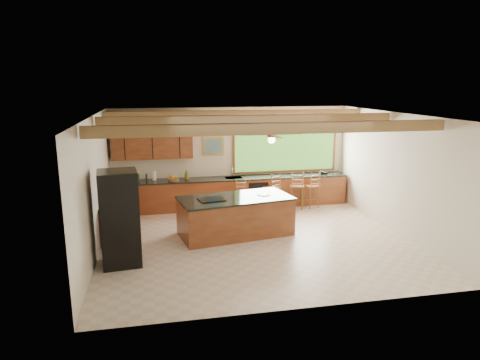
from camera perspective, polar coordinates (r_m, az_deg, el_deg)
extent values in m
plane|color=beige|center=(10.40, 2.08, -8.06)|extent=(7.20, 7.20, 0.00)
cube|color=beige|center=(13.08, -1.16, 3.11)|extent=(7.20, 0.04, 3.00)
cube|color=beige|center=(6.96, 8.39, -5.79)|extent=(7.20, 0.04, 3.00)
cube|color=beige|center=(9.79, -18.82, -0.89)|extent=(0.04, 6.50, 3.00)
cube|color=beige|center=(11.34, 20.14, 0.81)|extent=(0.04, 6.50, 3.00)
cube|color=#9A6D4D|center=(9.74, 2.22, 8.66)|extent=(7.20, 6.50, 0.04)
cube|color=olive|center=(8.21, 4.83, 6.88)|extent=(7.10, 0.15, 0.22)
cube|color=olive|center=(10.24, 1.55, 8.08)|extent=(7.10, 0.15, 0.22)
cube|color=olive|center=(11.99, -0.38, 8.78)|extent=(7.10, 0.15, 0.22)
cube|color=brown|center=(12.64, -11.59, 4.34)|extent=(2.30, 0.35, 0.70)
cube|color=white|center=(12.49, -11.71, 7.02)|extent=(2.60, 0.50, 0.48)
cylinder|color=#FFEABF|center=(12.54, -14.88, 5.82)|extent=(0.10, 0.10, 0.01)
cylinder|color=#FFEABF|center=(12.53, -8.45, 6.10)|extent=(0.10, 0.10, 0.01)
cube|color=#61AC3D|center=(13.43, 6.04, 4.03)|extent=(3.20, 0.04, 1.30)
cube|color=#AF8E35|center=(12.92, -3.55, 4.53)|extent=(0.64, 0.03, 0.54)
cube|color=#396654|center=(12.90, -3.54, 4.52)|extent=(0.54, 0.01, 0.44)
cube|color=brown|center=(12.98, -0.87, -1.76)|extent=(7.00, 0.65, 0.88)
cube|color=black|center=(12.87, -0.88, 0.23)|extent=(7.04, 0.69, 0.04)
cube|color=brown|center=(11.32, -15.88, -4.45)|extent=(0.65, 2.35, 0.88)
cube|color=black|center=(11.20, -16.02, -2.20)|extent=(0.69, 2.39, 0.04)
cube|color=black|center=(12.81, 2.48, -2.05)|extent=(0.60, 0.02, 0.78)
cube|color=silver|center=(12.87, -0.88, 0.25)|extent=(0.50, 0.38, 0.03)
cylinder|color=silver|center=(13.03, -1.04, 1.14)|extent=(0.03, 0.03, 0.30)
cylinder|color=silver|center=(12.91, -0.96, 1.62)|extent=(0.03, 0.20, 0.03)
cylinder|color=white|center=(12.68, -11.40, 0.55)|extent=(0.12, 0.12, 0.29)
cylinder|color=#1C3A17|center=(12.69, -13.39, 0.30)|extent=(0.06, 0.06, 0.22)
cylinder|color=#1C3A17|center=(12.82, -12.37, 0.40)|extent=(0.05, 0.05, 0.19)
cube|color=black|center=(13.64, 11.11, 0.99)|extent=(0.24, 0.20, 0.09)
cube|color=brown|center=(10.66, -0.62, -4.92)|extent=(2.88, 1.70, 0.91)
cube|color=black|center=(10.52, -0.63, -2.44)|extent=(2.92, 1.74, 0.04)
cube|color=black|center=(10.32, -3.84, -2.60)|extent=(0.68, 0.58, 0.02)
cylinder|color=white|center=(10.80, 3.21, -1.91)|extent=(0.33, 0.33, 0.02)
cube|color=black|center=(9.14, -15.74, -4.93)|extent=(0.85, 0.83, 1.99)
cube|color=silver|center=(9.11, -13.31, -4.84)|extent=(0.03, 0.06, 1.83)
cube|color=brown|center=(12.52, -0.04, -1.60)|extent=(0.36, 0.36, 0.04)
cylinder|color=brown|center=(12.45, -0.54, -3.13)|extent=(0.03, 0.03, 0.57)
cylinder|color=brown|center=(12.50, 0.70, -3.07)|extent=(0.03, 0.03, 0.57)
cylinder|color=brown|center=(12.71, -0.77, -2.80)|extent=(0.03, 0.03, 0.57)
cylinder|color=brown|center=(12.76, 0.45, -2.74)|extent=(0.03, 0.03, 0.57)
cube|color=brown|center=(13.11, 9.52, -0.75)|extent=(0.49, 0.49, 0.04)
cylinder|color=brown|center=(12.99, 9.06, -2.42)|extent=(0.04, 0.04, 0.65)
cylinder|color=brown|center=(13.10, 10.36, -2.34)|extent=(0.04, 0.04, 0.65)
cylinder|color=brown|center=(13.28, 8.59, -2.08)|extent=(0.04, 0.04, 0.65)
cylinder|color=brown|center=(13.39, 9.86, -2.00)|extent=(0.04, 0.04, 0.65)
cube|color=brown|center=(12.72, 4.30, -0.99)|extent=(0.52, 0.52, 0.04)
cylinder|color=brown|center=(12.62, 3.77, -2.73)|extent=(0.04, 0.04, 0.66)
cylinder|color=brown|center=(12.71, 5.15, -2.65)|extent=(0.04, 0.04, 0.66)
cylinder|color=brown|center=(12.92, 3.41, -2.36)|extent=(0.04, 0.04, 0.66)
cylinder|color=brown|center=(13.00, 4.76, -2.29)|extent=(0.04, 0.04, 0.66)
cube|color=brown|center=(12.95, 7.61, -0.78)|extent=(0.50, 0.50, 0.04)
cylinder|color=brown|center=(12.84, 7.11, -2.51)|extent=(0.04, 0.04, 0.67)
cylinder|color=brown|center=(12.94, 8.47, -2.43)|extent=(0.04, 0.04, 0.67)
cylinder|color=brown|center=(13.13, 6.67, -2.15)|extent=(0.04, 0.04, 0.67)
cylinder|color=brown|center=(13.23, 8.00, -2.08)|extent=(0.04, 0.04, 0.67)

